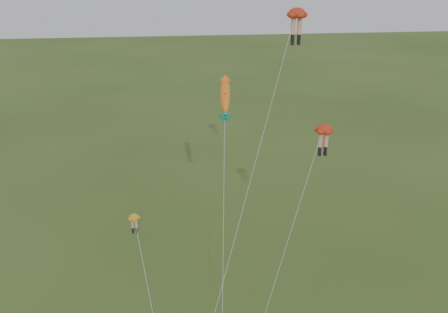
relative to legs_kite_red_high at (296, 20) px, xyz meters
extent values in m
ellipsoid|color=red|center=(0.10, 0.12, 0.48)|extent=(1.69, 1.69, 0.80)
cylinder|color=#E09C84|center=(-0.14, 0.13, -0.46)|extent=(0.35, 0.35, 1.22)
cylinder|color=black|center=(-0.14, 0.13, -1.37)|extent=(0.28, 0.28, 0.61)
cube|color=black|center=(-0.14, 0.13, -1.76)|extent=(0.22, 0.37, 0.18)
cylinder|color=#E09C84|center=(0.34, 0.10, -0.46)|extent=(0.35, 0.35, 1.22)
cylinder|color=black|center=(0.34, 0.10, -1.37)|extent=(0.28, 0.28, 0.61)
cube|color=black|center=(0.34, 0.10, -1.76)|extent=(0.22, 0.37, 0.18)
cylinder|color=silver|center=(-3.76, -4.43, -9.98)|extent=(7.75, 9.13, 21.71)
ellipsoid|color=red|center=(1.07, -5.09, -6.84)|extent=(1.39, 1.39, 0.68)
cylinder|color=#E09C84|center=(0.86, -5.09, -7.64)|extent=(0.30, 0.30, 1.04)
cylinder|color=black|center=(0.86, -5.09, -8.42)|extent=(0.24, 0.24, 0.52)
cube|color=black|center=(0.86, -5.09, -8.75)|extent=(0.18, 0.31, 0.15)
cylinder|color=#E09C84|center=(1.27, -5.08, -7.64)|extent=(0.30, 0.30, 1.04)
cylinder|color=black|center=(1.27, -5.08, -8.42)|extent=(0.24, 0.24, 0.52)
cube|color=black|center=(1.27, -5.08, -8.75)|extent=(0.18, 0.31, 0.15)
cylinder|color=silver|center=(-1.39, -6.90, -13.67)|extent=(4.94, 3.66, 14.34)
ellipsoid|color=gold|center=(-12.34, -6.35, -12.19)|extent=(0.92, 0.92, 0.43)
cylinder|color=#E09C84|center=(-12.47, -6.34, -12.70)|extent=(0.19, 0.19, 0.65)
cylinder|color=black|center=(-12.47, -6.34, -13.18)|extent=(0.15, 0.15, 0.33)
cube|color=black|center=(-12.47, -6.34, -13.39)|extent=(0.12, 0.20, 0.09)
cylinder|color=#E09C84|center=(-12.21, -6.37, -12.70)|extent=(0.19, 0.19, 0.65)
cylinder|color=black|center=(-12.21, -6.37, -13.18)|extent=(0.15, 0.15, 0.33)
cube|color=black|center=(-12.21, -6.37, -13.39)|extent=(0.12, 0.20, 0.09)
cylinder|color=silver|center=(-11.59, -8.56, -16.41)|extent=(1.53, 4.45, 8.86)
ellipsoid|color=#F4AB1E|center=(-5.13, 0.90, -5.68)|extent=(1.21, 2.85, 3.15)
sphere|color=#F4AB1E|center=(-5.13, 0.90, -5.68)|extent=(1.04, 1.36, 1.26)
cone|color=#15886E|center=(-5.13, 0.90, -5.68)|extent=(0.84, 1.29, 1.17)
cone|color=#15886E|center=(-5.13, 0.90, -5.68)|extent=(0.84, 1.29, 1.17)
cone|color=#15886E|center=(-5.13, 0.90, -5.68)|extent=(0.48, 0.72, 0.66)
cone|color=#15886E|center=(-5.13, 0.90, -5.68)|extent=(0.48, 0.72, 0.66)
cone|color=red|center=(-5.13, 0.90, -5.68)|extent=(0.51, 0.71, 0.66)
cylinder|color=silver|center=(-5.74, -3.11, -13.25)|extent=(1.25, 8.06, 15.17)
camera|label=1|loc=(-9.95, -36.97, 4.18)|focal=40.00mm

